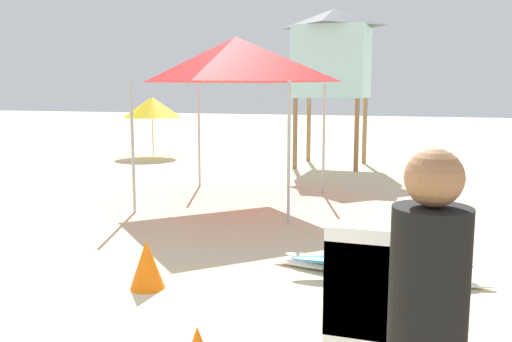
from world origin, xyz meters
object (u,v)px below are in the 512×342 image
object	(u,v)px
stacked_plastic_chairs	(365,302)
surfboard_pile	(374,267)
beach_umbrella_mid	(152,107)
lifeguard_tower	(333,53)
traffic_cone_near	(147,264)
lifeguard_near_left	(427,330)
popup_canopy	(236,60)

from	to	relation	value
stacked_plastic_chairs	surfboard_pile	world-z (taller)	stacked_plastic_chairs
beach_umbrella_mid	lifeguard_tower	bearing A→B (deg)	-5.30
surfboard_pile	traffic_cone_near	bearing A→B (deg)	-154.36
lifeguard_near_left	beach_umbrella_mid	world-z (taller)	lifeguard_near_left
stacked_plastic_chairs	surfboard_pile	size ratio (longest dim) A/B	0.50
popup_canopy	beach_umbrella_mid	distance (m)	7.61
lifeguard_near_left	traffic_cone_near	size ratio (longest dim) A/B	3.52
surfboard_pile	beach_umbrella_mid	distance (m)	11.95
traffic_cone_near	surfboard_pile	bearing A→B (deg)	25.64
popup_canopy	traffic_cone_near	distance (m)	4.94
stacked_plastic_chairs	lifeguard_tower	world-z (taller)	lifeguard_tower
stacked_plastic_chairs	lifeguard_tower	xyz separation A→B (m)	(-2.27, 11.03, 2.24)
lifeguard_tower	beach_umbrella_mid	distance (m)	5.79
beach_umbrella_mid	traffic_cone_near	size ratio (longest dim) A/B	3.52
surfboard_pile	lifeguard_tower	size ratio (longest dim) A/B	0.59
lifeguard_tower	traffic_cone_near	world-z (taller)	lifeguard_tower
surfboard_pile	beach_umbrella_mid	size ratio (longest dim) A/B	1.35
stacked_plastic_chairs	traffic_cone_near	xyz separation A→B (m)	(-2.37, 1.43, -0.44)
surfboard_pile	beach_umbrella_mid	world-z (taller)	beach_umbrella_mid
stacked_plastic_chairs	lifeguard_near_left	xyz separation A→B (m)	(0.38, -1.08, 0.34)
stacked_plastic_chairs	popup_canopy	distance (m)	6.76
traffic_cone_near	popup_canopy	bearing A→B (deg)	98.22
lifeguard_tower	beach_umbrella_mid	bearing A→B (deg)	174.70
lifeguard_near_left	stacked_plastic_chairs	bearing A→B (deg)	109.20
popup_canopy	surfboard_pile	bearing A→B (deg)	-49.64
stacked_plastic_chairs	beach_umbrella_mid	distance (m)	13.99
popup_canopy	traffic_cone_near	size ratio (longest dim) A/B	5.74
stacked_plastic_chairs	lifeguard_near_left	world-z (taller)	lifeguard_near_left
surfboard_pile	beach_umbrella_mid	bearing A→B (deg)	130.17
traffic_cone_near	lifeguard_tower	bearing A→B (deg)	89.43
popup_canopy	stacked_plastic_chairs	bearing A→B (deg)	-62.60
surfboard_pile	stacked_plastic_chairs	bearing A→B (deg)	-85.58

